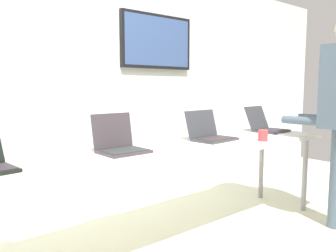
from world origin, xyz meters
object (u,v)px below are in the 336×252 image
Objects in this scene: workbench at (157,156)px; laptop_station_2 at (210,133)px; laptop_station_3 at (266,126)px; laptop_station_1 at (120,143)px; coffee_mug at (263,135)px.

laptop_station_2 is at bearing 6.37° from workbench.
laptop_station_2 is 1.03× the size of laptop_station_3.
laptop_station_2 reaches higher than workbench.
workbench is 10.92× the size of laptop_station_1.
laptop_station_1 is at bearing 159.87° from workbench.
workbench is 0.29m from laptop_station_1.
laptop_station_1 is (-0.25, 0.09, 0.11)m from workbench.
laptop_station_1 is 1.72m from laptop_station_3.
laptop_station_3 reaches higher than coffee_mug.
workbench is 0.63m from laptop_station_2.
laptop_station_3 reaches higher than workbench.
laptop_station_3 is 0.65m from coffee_mug.
workbench is at bearing 164.81° from coffee_mug.
laptop_station_1 reaches higher than workbench.
workbench is at bearing -176.19° from laptop_station_3.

